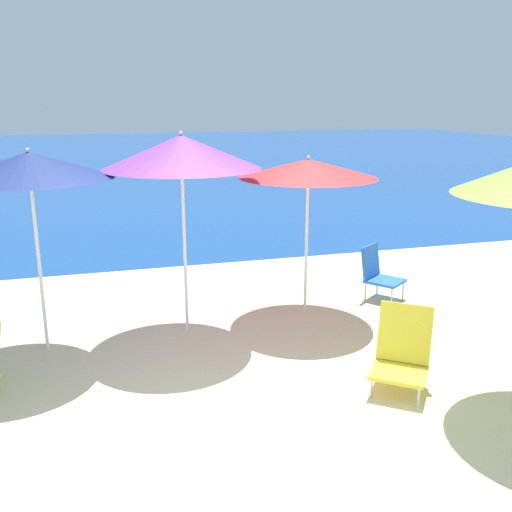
{
  "coord_description": "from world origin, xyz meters",
  "views": [
    {
      "loc": [
        -0.88,
        -3.92,
        2.59
      ],
      "look_at": [
        0.75,
        1.69,
        1.0
      ],
      "focal_mm": 40.0,
      "sensor_mm": 36.0,
      "label": 1
    }
  ],
  "objects_px": {
    "beach_umbrella_navy": "(29,166)",
    "beach_chair_yellow": "(402,351)",
    "beach_umbrella_red": "(308,169)",
    "beach_chair_blue": "(378,272)",
    "beach_umbrella_purple": "(181,152)"
  },
  "relations": [
    {
      "from": "beach_umbrella_navy",
      "to": "beach_chair_yellow",
      "type": "xyz_separation_m",
      "value": [
        3.23,
        -1.78,
        -1.62
      ]
    },
    {
      "from": "beach_umbrella_red",
      "to": "beach_chair_blue",
      "type": "distance_m",
      "value": 1.84
    },
    {
      "from": "beach_umbrella_purple",
      "to": "beach_chair_blue",
      "type": "distance_m",
      "value": 3.19
    },
    {
      "from": "beach_chair_blue",
      "to": "beach_umbrella_purple",
      "type": "bearing_deg",
      "value": 152.02
    },
    {
      "from": "beach_umbrella_navy",
      "to": "beach_umbrella_red",
      "type": "bearing_deg",
      "value": 6.21
    },
    {
      "from": "beach_umbrella_navy",
      "to": "beach_umbrella_purple",
      "type": "distance_m",
      "value": 1.55
    },
    {
      "from": "beach_umbrella_purple",
      "to": "beach_umbrella_red",
      "type": "bearing_deg",
      "value": 7.09
    },
    {
      "from": "beach_chair_blue",
      "to": "beach_umbrella_red",
      "type": "bearing_deg",
      "value": 153.78
    },
    {
      "from": "beach_umbrella_navy",
      "to": "beach_chair_blue",
      "type": "relative_size",
      "value": 3.0
    },
    {
      "from": "beach_umbrella_navy",
      "to": "beach_chair_yellow",
      "type": "height_order",
      "value": "beach_umbrella_navy"
    },
    {
      "from": "beach_umbrella_red",
      "to": "beach_chair_blue",
      "type": "height_order",
      "value": "beach_umbrella_red"
    },
    {
      "from": "beach_chair_blue",
      "to": "beach_chair_yellow",
      "type": "relative_size",
      "value": 0.94
    },
    {
      "from": "beach_umbrella_purple",
      "to": "beach_chair_yellow",
      "type": "xyz_separation_m",
      "value": [
        1.69,
        -1.93,
        -1.71
      ]
    },
    {
      "from": "beach_umbrella_navy",
      "to": "beach_chair_blue",
      "type": "height_order",
      "value": "beach_umbrella_navy"
    },
    {
      "from": "beach_umbrella_navy",
      "to": "beach_umbrella_red",
      "type": "height_order",
      "value": "beach_umbrella_navy"
    }
  ]
}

